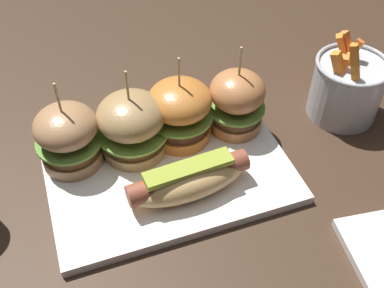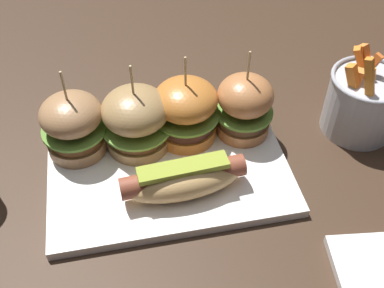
{
  "view_description": "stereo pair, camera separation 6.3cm",
  "coord_description": "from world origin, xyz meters",
  "px_view_note": "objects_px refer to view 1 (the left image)",
  "views": [
    {
      "loc": [
        -0.11,
        -0.42,
        0.5
      ],
      "look_at": [
        0.03,
        0.0,
        0.05
      ],
      "focal_mm": 44.04,
      "sensor_mm": 36.0,
      "label": 1
    },
    {
      "loc": [
        -0.05,
        -0.44,
        0.5
      ],
      "look_at": [
        0.03,
        0.0,
        0.05
      ],
      "focal_mm": 44.04,
      "sensor_mm": 36.0,
      "label": 2
    }
  ],
  "objects_px": {
    "slider_center_left": "(132,125)",
    "slider_center_right": "(180,111)",
    "platter_main": "(170,173)",
    "slider_far_right": "(237,101)",
    "slider_far_left": "(68,136)",
    "hot_dog": "(189,179)",
    "fries_bucket": "(347,87)"
  },
  "relations": [
    {
      "from": "slider_center_left",
      "to": "slider_center_right",
      "type": "bearing_deg",
      "value": 3.97
    },
    {
      "from": "slider_far_left",
      "to": "slider_center_left",
      "type": "relative_size",
      "value": 0.99
    },
    {
      "from": "slider_center_left",
      "to": "fries_bucket",
      "type": "xyz_separation_m",
      "value": [
        0.33,
        -0.02,
        -0.01
      ]
    },
    {
      "from": "slider_center_right",
      "to": "platter_main",
      "type": "bearing_deg",
      "value": -121.03
    },
    {
      "from": "slider_far_left",
      "to": "fries_bucket",
      "type": "relative_size",
      "value": 0.94
    },
    {
      "from": "slider_center_right",
      "to": "fries_bucket",
      "type": "distance_m",
      "value": 0.26
    },
    {
      "from": "slider_center_right",
      "to": "slider_far_right",
      "type": "bearing_deg",
      "value": -5.16
    },
    {
      "from": "hot_dog",
      "to": "slider_far_left",
      "type": "xyz_separation_m",
      "value": [
        -0.13,
        0.11,
        0.02
      ]
    },
    {
      "from": "slider_far_left",
      "to": "slider_center_left",
      "type": "height_order",
      "value": "slider_center_left"
    },
    {
      "from": "platter_main",
      "to": "slider_far_right",
      "type": "xyz_separation_m",
      "value": [
        0.12,
        0.05,
        0.06
      ]
    },
    {
      "from": "slider_center_left",
      "to": "slider_center_right",
      "type": "distance_m",
      "value": 0.07
    },
    {
      "from": "hot_dog",
      "to": "fries_bucket",
      "type": "bearing_deg",
      "value": 16.42
    },
    {
      "from": "slider_center_left",
      "to": "slider_far_right",
      "type": "distance_m",
      "value": 0.16
    },
    {
      "from": "slider_far_left",
      "to": "slider_center_right",
      "type": "distance_m",
      "value": 0.16
    },
    {
      "from": "slider_center_right",
      "to": "slider_far_right",
      "type": "relative_size",
      "value": 0.98
    },
    {
      "from": "platter_main",
      "to": "slider_far_right",
      "type": "bearing_deg",
      "value": 23.7
    },
    {
      "from": "slider_far_left",
      "to": "hot_dog",
      "type": "bearing_deg",
      "value": -38.67
    },
    {
      "from": "slider_center_left",
      "to": "fries_bucket",
      "type": "distance_m",
      "value": 0.34
    },
    {
      "from": "slider_far_left",
      "to": "slider_far_right",
      "type": "xyz_separation_m",
      "value": [
        0.24,
        -0.01,
        0.0
      ]
    },
    {
      "from": "slider_center_right",
      "to": "slider_far_right",
      "type": "xyz_separation_m",
      "value": [
        0.08,
        -0.01,
        0.0
      ]
    },
    {
      "from": "hot_dog",
      "to": "slider_center_left",
      "type": "distance_m",
      "value": 0.11
    },
    {
      "from": "slider_far_left",
      "to": "slider_far_right",
      "type": "bearing_deg",
      "value": -2.3
    },
    {
      "from": "slider_far_left",
      "to": "fries_bucket",
      "type": "distance_m",
      "value": 0.42
    },
    {
      "from": "hot_dog",
      "to": "slider_center_left",
      "type": "xyz_separation_m",
      "value": [
        -0.05,
        0.1,
        0.02
      ]
    },
    {
      "from": "platter_main",
      "to": "hot_dog",
      "type": "bearing_deg",
      "value": -74.24
    },
    {
      "from": "slider_center_left",
      "to": "slider_center_right",
      "type": "height_order",
      "value": "same"
    },
    {
      "from": "hot_dog",
      "to": "slider_center_left",
      "type": "relative_size",
      "value": 1.2
    },
    {
      "from": "slider_far_left",
      "to": "slider_center_right",
      "type": "bearing_deg",
      "value": -0.77
    },
    {
      "from": "slider_center_right",
      "to": "hot_dog",
      "type": "bearing_deg",
      "value": -102.65
    },
    {
      "from": "fries_bucket",
      "to": "slider_center_left",
      "type": "bearing_deg",
      "value": 177.25
    },
    {
      "from": "slider_far_right",
      "to": "slider_far_left",
      "type": "bearing_deg",
      "value": 177.7
    },
    {
      "from": "platter_main",
      "to": "slider_far_left",
      "type": "relative_size",
      "value": 2.43
    }
  ]
}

